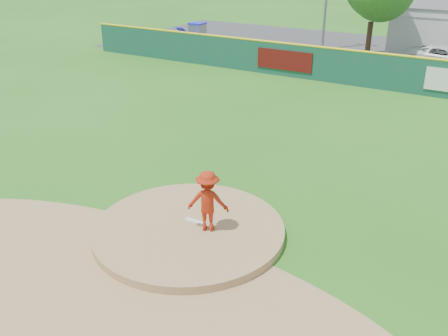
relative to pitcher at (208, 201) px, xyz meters
The scene contains 10 objects.
ground 1.29m from the pitcher, 162.55° to the right, with size 120.00×120.00×0.00m, color #286B19.
pitchers_mound 1.29m from the pitcher, 162.55° to the right, with size 5.50×5.50×0.50m, color #9E774C.
pitching_rubber 1.05m from the pitcher, 167.43° to the left, with size 0.60×0.15×0.04m, color white.
infield_dirt_arc 3.42m from the pitcher, 99.97° to the right, with size 15.40×15.40×0.01m, color #9E774C.
parking_lot 26.85m from the pitcher, 91.19° to the left, with size 44.00×16.00×0.02m, color #38383A.
pitcher is the anchor object (origin of this frame).
van 25.46m from the pitcher, 84.72° to the left, with size 2.23×4.84×1.34m, color white.
fence_banners 17.76m from the pitcher, 92.21° to the left, with size 13.60×0.04×1.20m.
playground_slide 28.19m from the pitcher, 124.01° to the left, with size 1.11×3.14×1.73m.
outfield_fence 17.83m from the pitcher, 91.79° to the left, with size 40.00×0.14×2.07m.
Camera 1 is at (7.11, -10.05, 7.77)m, focal length 40.00 mm.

